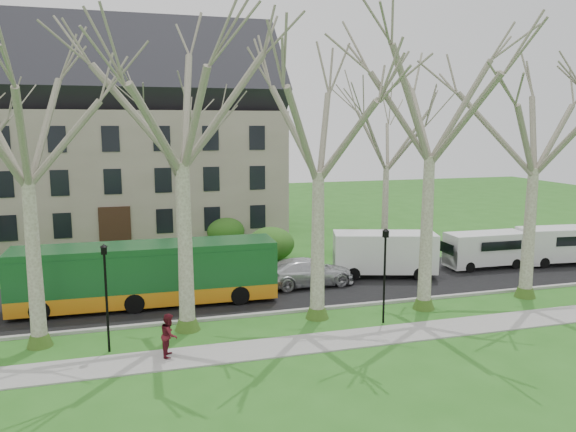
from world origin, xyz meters
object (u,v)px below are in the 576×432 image
object	(u,v)px
sedan	(308,272)
van_c	(561,246)
bus_follow	(147,273)
van_b	(486,250)
van_a	(384,254)
pedestrian_b	(169,335)

from	to	relation	value
sedan	van_c	xyz separation A→B (m)	(17.28, 0.19, 0.43)
bus_follow	sedan	xyz separation A→B (m)	(8.76, 1.00, -0.83)
sedan	van_b	bearing A→B (deg)	-88.34
sedan	van_a	distance (m)	5.07
van_a	van_c	xyz separation A→B (m)	(12.28, -0.47, -0.11)
van_b	pedestrian_b	world-z (taller)	van_b
sedan	pedestrian_b	size ratio (longest dim) A/B	3.10
van_a	bus_follow	bearing A→B (deg)	-156.65
sedan	van_a	xyz separation A→B (m)	(5.00, 0.66, 0.54)
bus_follow	van_b	distance (m)	20.87
bus_follow	van_a	bearing A→B (deg)	8.22
van_a	pedestrian_b	bearing A→B (deg)	-130.95
van_b	van_c	distance (m)	5.27
pedestrian_b	van_a	bearing A→B (deg)	-46.05
sedan	pedestrian_b	distance (m)	11.29
sedan	van_b	world-z (taller)	van_b
van_b	pedestrian_b	bearing A→B (deg)	-155.91
bus_follow	van_a	size ratio (longest dim) A/B	2.13
van_a	van_c	size ratio (longest dim) A/B	1.10
sedan	bus_follow	bearing A→B (deg)	94.69
van_a	pedestrian_b	size ratio (longest dim) A/B	3.51
bus_follow	sedan	size ratio (longest dim) A/B	2.42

